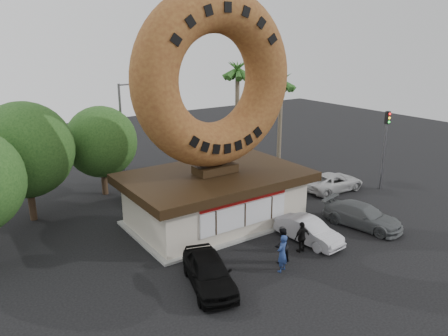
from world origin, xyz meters
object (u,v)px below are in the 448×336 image
at_px(person_right, 302,237).
at_px(car_black, 209,272).
at_px(person_center, 282,246).
at_px(car_white, 333,182).
at_px(traffic_signal, 385,140).
at_px(street_lamp, 123,130).
at_px(car_grey, 363,216).
at_px(person_left, 282,253).
at_px(donut_shop, 215,196).
at_px(giant_donut, 215,79).
at_px(car_silver, 309,231).

distance_m(person_right, car_black, 6.07).
height_order(person_center, car_white, person_center).
relative_size(traffic_signal, person_center, 3.14).
relative_size(street_lamp, car_grey, 1.62).
bearing_deg(car_white, car_black, 114.14).
bearing_deg(person_left, donut_shop, -113.97).
xyz_separation_m(donut_shop, person_center, (-0.02, -6.28, -0.80)).
relative_size(giant_donut, car_white, 2.09).
height_order(traffic_signal, car_grey, traffic_signal).
distance_m(donut_shop, car_grey, 9.23).
height_order(giant_donut, car_white, giant_donut).
bearing_deg(person_center, giant_donut, -94.61).
bearing_deg(giant_donut, person_right, -74.43).
distance_m(donut_shop, traffic_signal, 14.30).
relative_size(donut_shop, person_center, 5.79).
bearing_deg(giant_donut, person_center, -90.18).
bearing_deg(person_right, donut_shop, -74.42).
height_order(donut_shop, traffic_signal, traffic_signal).
bearing_deg(person_right, traffic_signal, -161.91).
bearing_deg(donut_shop, street_lamp, 100.50).
distance_m(street_lamp, traffic_signal, 19.90).
bearing_deg(car_silver, traffic_signal, 12.07).
relative_size(giant_donut, car_grey, 2.10).
height_order(street_lamp, car_silver, street_lamp).
xyz_separation_m(person_center, person_right, (1.70, 0.26, -0.08)).
distance_m(traffic_signal, car_grey, 8.41).
height_order(giant_donut, car_silver, giant_donut).
height_order(donut_shop, car_grey, donut_shop).
bearing_deg(car_white, car_silver, 126.29).
relative_size(donut_shop, car_silver, 2.66).
distance_m(traffic_signal, car_white, 4.94).
bearing_deg(car_white, person_left, 123.74).
relative_size(person_center, person_right, 1.09).
distance_m(giant_donut, car_white, 13.54).
distance_m(car_black, car_white, 16.20).
relative_size(car_black, car_white, 0.93).
distance_m(traffic_signal, car_silver, 12.07).
bearing_deg(person_center, car_white, -154.63).
relative_size(person_center, car_grey, 0.39).
bearing_deg(person_left, traffic_signal, 179.66).
bearing_deg(person_right, car_silver, -150.88).
xyz_separation_m(traffic_signal, person_right, (-12.32, -4.03, -2.98)).
height_order(donut_shop, giant_donut, giant_donut).
xyz_separation_m(traffic_signal, car_silver, (-11.14, -3.37, -3.17)).
distance_m(person_center, car_white, 12.35).
bearing_deg(donut_shop, car_white, -0.79).
height_order(donut_shop, car_black, donut_shop).
bearing_deg(street_lamp, traffic_signal, -37.14).
xyz_separation_m(traffic_signal, person_left, (-14.59, -4.97, -2.88)).
height_order(giant_donut, street_lamp, giant_donut).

